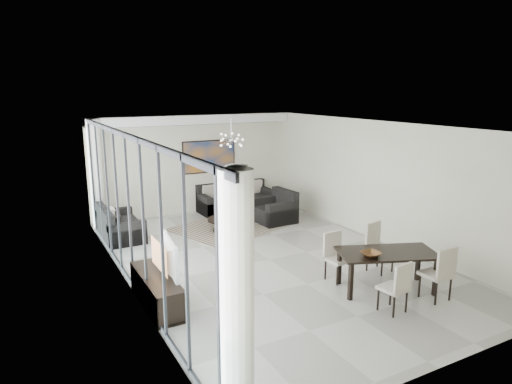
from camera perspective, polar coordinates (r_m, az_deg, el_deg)
room_shell at (r=9.83m, az=4.06°, el=-0.06°), size 6.00×9.00×2.90m
window_wall at (r=8.57m, az=-15.04°, el=-2.29°), size 0.37×8.95×2.90m
soffit at (r=13.27m, az=-7.70°, el=8.96°), size 5.98×0.40×0.26m
painting at (r=13.73m, az=-5.86°, el=4.43°), size 1.68×0.04×0.98m
chandelier at (r=11.77m, az=-3.12°, el=6.53°), size 0.66×0.66×0.71m
rug at (r=12.34m, az=-3.13°, el=-4.30°), size 3.42×3.01×0.01m
coffee_table at (r=11.95m, az=-3.87°, el=-3.99°), size 0.94×0.94×0.33m
bowl_coffee at (r=11.93m, az=-4.21°, el=-3.14°), size 0.25×0.25×0.07m
sofa_main at (r=13.90m, az=-2.56°, el=-1.16°), size 2.27×0.93×0.83m
loveseat at (r=11.82m, az=-16.77°, el=-4.27°), size 0.91×1.61×0.81m
armchair at (r=12.72m, az=2.37°, el=-2.40°), size 1.06×1.11×0.88m
side_table at (r=11.89m, az=-17.40°, el=-3.72°), size 0.40×0.40×0.55m
tv_console at (r=8.14m, az=-12.31°, el=-11.92°), size 0.48×1.71×0.54m
television at (r=7.97m, az=-11.42°, el=-7.93°), size 0.28×1.08×0.62m
dining_table at (r=8.72m, az=16.07°, el=-7.74°), size 1.96×1.47×0.73m
dining_chair_sw at (r=7.94m, az=17.29°, el=-10.98°), size 0.46×0.46×0.89m
dining_chair_se at (r=8.60m, az=22.12°, el=-9.05°), size 0.46×0.46×0.99m
dining_chair_nw at (r=9.01m, az=9.90°, el=-7.49°), size 0.46×0.46×0.94m
dining_chair_ne at (r=9.61m, az=14.87°, el=-6.22°), size 0.54×0.54×0.99m
bowl_dining at (r=8.37m, az=14.18°, el=-7.57°), size 0.36×0.36×0.08m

